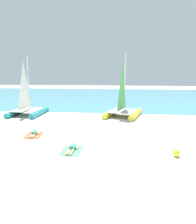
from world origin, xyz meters
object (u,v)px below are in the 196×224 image
sailboat_yellow (123,107)px  sunbather_right (72,148)px  beach_ball (176,153)px  sailboat_teal (27,106)px  towel_right (72,151)px  towel_left (33,135)px  sunbather_left (34,133)px

sailboat_yellow → sunbather_right: 10.86m
sunbather_right → sailboat_yellow: bearing=76.1°
sailboat_yellow → beach_ball: size_ratio=15.60×
sailboat_teal → towel_right: size_ratio=3.17×
towel_right → sunbather_right: (-0.00, 0.07, 0.13)m
sailboat_yellow → sailboat_teal: size_ratio=1.02×
towel_right → towel_left: bearing=140.6°
sailboat_teal → sunbather_right: 12.33m
sailboat_teal → sunbather_right: (7.07, -10.07, -0.77)m
sunbather_left → towel_right: sunbather_left is taller
towel_right → sunbather_right: 0.14m
sailboat_yellow → towel_left: 9.85m
sailboat_teal → towel_right: 12.39m
towel_left → sunbather_left: size_ratio=1.21×
sailboat_yellow → sunbather_right: (-2.53, -10.53, -0.78)m
beach_ball → sunbather_left: bearing=160.9°
sunbather_right → beach_ball: bearing=-3.5°
towel_left → towel_right: size_ratio=1.00×
towel_right → sailboat_teal: bearing=124.9°
sunbather_left → sunbather_right: 4.35m
beach_ball → sunbather_right: bearing=176.8°
sailboat_teal → sunbather_left: (3.71, -7.32, -0.77)m
towel_left → sunbather_right: bearing=-38.7°
sailboat_yellow → towel_right: sailboat_yellow is taller
sailboat_yellow → towel_left: sailboat_yellow is taller
sunbather_right → sailboat_teal: bearing=124.7°
towel_left → sunbather_right: sunbather_right is taller
sunbather_left → beach_ball: 9.33m
beach_ball → sailboat_yellow: bearing=105.1°
sailboat_yellow → sunbather_left: size_ratio=3.91×
sunbather_left → sunbather_right: bearing=-49.1°
sailboat_teal → towel_left: (3.72, -7.39, -0.89)m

